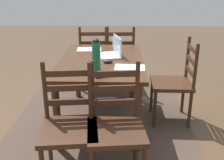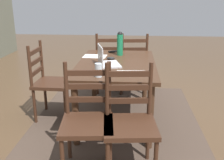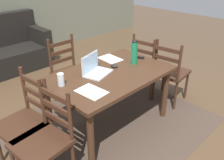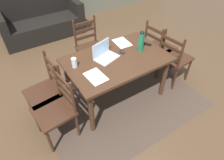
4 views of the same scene
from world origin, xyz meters
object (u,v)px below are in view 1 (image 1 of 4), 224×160
object	(u,v)px
chair_right_far	(116,127)
laptop	(112,51)
chair_left_near	(94,58)
drinking_glass	(115,42)
tv_remote	(104,76)
chair_far_head	(175,83)
chair_left_far	(119,58)
dining_table	(101,67)
computer_mouse	(108,61)
chair_right_near	(69,127)
water_bottle	(96,54)

from	to	relation	value
chair_right_far	laptop	world-z (taller)	laptop
chair_right_far	chair_left_near	bearing A→B (deg)	-169.95
drinking_glass	tv_remote	world-z (taller)	drinking_glass
chair_far_head	drinking_glass	xyz separation A→B (m)	(-0.57, -0.68, 0.34)
chair_left_far	chair_far_head	bearing A→B (deg)	32.58
chair_left_near	laptop	size ratio (longest dim) A/B	2.57
dining_table	computer_mouse	world-z (taller)	computer_mouse
chair_right_far	drinking_glass	xyz separation A→B (m)	(-1.57, -0.04, 0.34)
chair_far_head	tv_remote	bearing A→B (deg)	-52.51
drinking_glass	chair_right_near	bearing A→B (deg)	-11.80
laptop	drinking_glass	distance (m)	0.44
chair_left_near	drinking_glass	bearing A→B (deg)	36.57
chair_right_far	chair_far_head	bearing A→B (deg)	147.03
laptop	water_bottle	world-z (taller)	water_bottle
chair_right_far	chair_far_head	distance (m)	1.19
chair_far_head	computer_mouse	xyz separation A→B (m)	(0.15, -0.74, 0.29)
dining_table	computer_mouse	size ratio (longest dim) A/B	14.23
tv_remote	chair_right_far	bearing A→B (deg)	-11.09
chair_left_far	water_bottle	size ratio (longest dim) A/B	3.06
chair_left_far	drinking_glass	distance (m)	0.55
dining_table	chair_left_far	xyz separation A→B (m)	(-1.00, 0.19, -0.17)
dining_table	drinking_glass	world-z (taller)	drinking_glass
dining_table	chair_right_far	bearing A→B (deg)	10.04
chair_far_head	tv_remote	size ratio (longest dim) A/B	5.59
chair_right_far	tv_remote	distance (m)	0.52
chair_right_near	water_bottle	size ratio (longest dim) A/B	3.06
water_bottle	chair_left_near	bearing A→B (deg)	-173.47
laptop	drinking_glass	world-z (taller)	laptop
chair_right_near	laptop	distance (m)	1.22
chair_left_far	chair_right_far	bearing A→B (deg)	-0.25
laptop	water_bottle	size ratio (longest dim) A/B	1.19
chair_far_head	chair_left_near	xyz separation A→B (m)	(-1.00, -1.00, 0.00)
chair_left_near	tv_remote	size ratio (longest dim) A/B	5.59
computer_mouse	tv_remote	xyz separation A→B (m)	(0.43, -0.01, -0.01)
laptop	chair_right_far	bearing A→B (deg)	3.01
chair_right_near	chair_left_near	bearing A→B (deg)	179.73
chair_left_far	water_bottle	xyz separation A→B (m)	(1.40, -0.20, 0.43)
chair_left_near	computer_mouse	bearing A→B (deg)	12.70
chair_right_far	chair_left_far	distance (m)	2.00
chair_far_head	tv_remote	xyz separation A→B (m)	(0.58, -0.76, 0.28)
chair_right_near	tv_remote	size ratio (longest dim) A/B	5.59
dining_table	chair_right_near	bearing A→B (deg)	-10.57
dining_table	chair_far_head	bearing A→B (deg)	89.95
drinking_glass	chair_left_near	bearing A→B (deg)	-143.43
tv_remote	water_bottle	bearing A→B (deg)	-179.74
chair_left_far	tv_remote	world-z (taller)	chair_left_far
dining_table	tv_remote	world-z (taller)	tv_remote
computer_mouse	laptop	bearing A→B (deg)	167.85
dining_table	chair_right_far	world-z (taller)	chair_right_far
dining_table	chair_left_near	size ratio (longest dim) A/B	1.50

